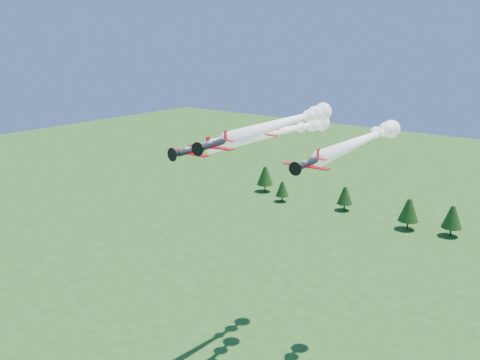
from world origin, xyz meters
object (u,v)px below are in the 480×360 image
Objects in this scene: plane_slot at (262,132)px; plane_lead at (291,120)px; plane_left at (282,131)px; plane_right at (366,138)px.

plane_lead is at bearing 95.27° from plane_slot.
plane_left is 6.63× the size of plane_slot.
plane_left is 18.37m from plane_right.
plane_lead is at bearing -43.69° from plane_left.
plane_slot is (0.95, -10.50, -0.57)m from plane_lead.
plane_left is 1.08× the size of plane_right.
plane_slot is (-10.69, -18.34, 2.61)m from plane_right.
plane_right is at bearing 5.31° from plane_left.
plane_slot is at bearing -63.22° from plane_left.
plane_left is at bearing 125.87° from plane_lead.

